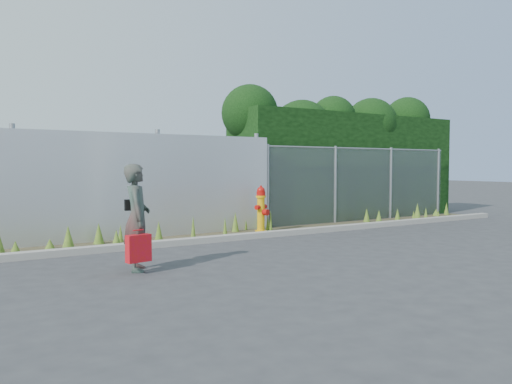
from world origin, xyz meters
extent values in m
plane|color=#333335|center=(0.00, 0.00, 0.00)|extent=(80.00, 80.00, 0.00)
cube|color=gray|center=(0.00, 1.80, 0.06)|extent=(16.00, 0.22, 0.12)
cube|color=#3F3724|center=(0.00, 2.40, 0.01)|extent=(16.00, 1.20, 0.01)
cone|color=#44671F|center=(-2.91, 2.11, 0.17)|extent=(0.19, 0.19, 0.34)
cone|color=#44671F|center=(5.29, 2.03, 0.25)|extent=(0.21, 0.21, 0.51)
cone|color=#44671F|center=(0.75, 2.43, 0.25)|extent=(0.09, 0.09, 0.50)
cone|color=#44671F|center=(-1.98, 2.37, 0.21)|extent=(0.18, 0.18, 0.41)
cone|color=#44671F|center=(0.79, 2.86, 0.27)|extent=(0.16, 0.16, 0.53)
cone|color=#44671F|center=(6.96, 2.71, 0.11)|extent=(0.21, 0.21, 0.22)
cone|color=#44671F|center=(-3.99, 2.56, 0.10)|extent=(0.19, 0.19, 0.19)
cone|color=#44671F|center=(6.52, 2.29, 0.11)|extent=(0.10, 0.10, 0.22)
cone|color=#44671F|center=(-2.59, 2.09, 0.16)|extent=(0.13, 0.13, 0.32)
cone|color=#44671F|center=(0.78, 2.59, 0.19)|extent=(0.11, 0.11, 0.38)
cone|color=#44671F|center=(0.41, 2.98, 0.22)|extent=(0.08, 0.08, 0.45)
cone|color=#44671F|center=(5.82, 2.59, 0.11)|extent=(0.11, 0.11, 0.23)
cone|color=#44671F|center=(-3.74, 2.25, 0.23)|extent=(0.23, 0.23, 0.45)
cone|color=#44671F|center=(-4.57, 2.48, 0.11)|extent=(0.17, 0.17, 0.21)
cone|color=#44671F|center=(5.56, 1.97, 0.19)|extent=(0.14, 0.14, 0.38)
cone|color=#44671F|center=(-3.09, 2.67, 0.21)|extent=(0.21, 0.21, 0.42)
cone|color=#44671F|center=(-1.28, 2.26, 0.25)|extent=(0.11, 0.11, 0.50)
cone|color=#44671F|center=(7.49, 2.74, 0.20)|extent=(0.15, 0.15, 0.39)
cone|color=#44671F|center=(4.02, 2.65, 0.19)|extent=(0.18, 0.18, 0.37)
cone|color=#44671F|center=(-0.43, 2.45, 0.21)|extent=(0.10, 0.10, 0.41)
cone|color=#44671F|center=(0.04, 2.82, 0.23)|extent=(0.17, 0.17, 0.46)
cone|color=#44671F|center=(5.10, 2.55, 0.16)|extent=(0.16, 0.16, 0.32)
cone|color=#44671F|center=(-2.66, 2.68, 0.18)|extent=(0.11, 0.11, 0.35)
cone|color=#44671F|center=(3.94, 2.13, 0.19)|extent=(0.19, 0.19, 0.37)
cube|color=#B2B4BA|center=(-3.25, 3.00, 1.10)|extent=(8.50, 0.08, 2.20)
cylinder|color=gray|center=(-4.50, 3.12, 1.15)|extent=(0.10, 0.10, 2.30)
cylinder|color=gray|center=(-1.70, 3.12, 1.15)|extent=(0.10, 0.10, 2.30)
cylinder|color=gray|center=(0.80, 3.12, 1.15)|extent=(0.10, 0.10, 2.30)
cube|color=gray|center=(4.25, 3.00, 1.00)|extent=(6.50, 0.03, 2.00)
cylinder|color=gray|center=(4.25, 3.00, 2.00)|extent=(6.50, 0.04, 0.04)
cylinder|color=gray|center=(1.05, 3.00, 1.02)|extent=(0.07, 0.07, 2.05)
cylinder|color=gray|center=(3.20, 3.00, 1.02)|extent=(0.07, 0.07, 2.05)
cylinder|color=gray|center=(5.30, 3.00, 1.02)|extent=(0.07, 0.07, 2.05)
cylinder|color=gray|center=(7.40, 3.00, 1.02)|extent=(0.07, 0.07, 2.05)
cube|color=black|center=(4.55, 4.00, 1.50)|extent=(7.30, 1.60, 3.00)
sphere|color=black|center=(1.33, 4.27, 2.92)|extent=(1.50, 1.50, 1.50)
sphere|color=black|center=(2.17, 4.08, 2.30)|extent=(1.25, 1.25, 1.25)
sphere|color=black|center=(2.89, 4.06, 2.49)|extent=(1.73, 1.73, 1.73)
sphere|color=black|center=(3.93, 3.93, 2.87)|extent=(1.30, 1.30, 1.30)
sphere|color=black|center=(4.47, 4.19, 2.74)|extent=(1.11, 1.11, 1.11)
sphere|color=black|center=(5.44, 3.94, 2.78)|extent=(1.59, 1.59, 1.59)
sphere|color=black|center=(6.19, 4.23, 2.44)|extent=(1.31, 1.31, 1.31)
sphere|color=black|center=(7.05, 3.96, 2.99)|extent=(1.45, 1.45, 1.45)
cylinder|color=#E0A70B|center=(0.50, 2.45, 0.03)|extent=(0.27, 0.27, 0.06)
cylinder|color=#E0A70B|center=(0.50, 2.45, 0.40)|extent=(0.17, 0.17, 0.81)
cylinder|color=#E0A70B|center=(0.50, 2.45, 0.83)|extent=(0.23, 0.23, 0.05)
cylinder|color=#B20F0A|center=(0.50, 2.45, 0.89)|extent=(0.20, 0.20, 0.10)
sphere|color=#B20F0A|center=(0.50, 2.45, 0.96)|extent=(0.18, 0.18, 0.18)
cylinder|color=#B20F0A|center=(0.50, 2.45, 1.06)|extent=(0.05, 0.05, 0.05)
cylinder|color=#B20F0A|center=(0.37, 2.45, 0.59)|extent=(0.10, 0.10, 0.10)
cylinder|color=#B20F0A|center=(0.63, 2.45, 0.59)|extent=(0.10, 0.10, 0.10)
cylinder|color=#B20F0A|center=(0.50, 2.32, 0.48)|extent=(0.14, 0.11, 0.14)
imported|color=#0F6454|center=(-3.24, -0.02, 0.78)|extent=(0.53, 0.66, 1.55)
cube|color=red|center=(-3.31, -0.27, 0.37)|extent=(0.35, 0.13, 0.39)
cylinder|color=red|center=(-3.31, -0.27, 0.63)|extent=(0.17, 0.01, 0.01)
cube|color=black|center=(-3.26, 0.13, 0.95)|extent=(0.22, 0.09, 0.16)
camera|label=1|loc=(-5.64, -7.02, 1.52)|focal=35.00mm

